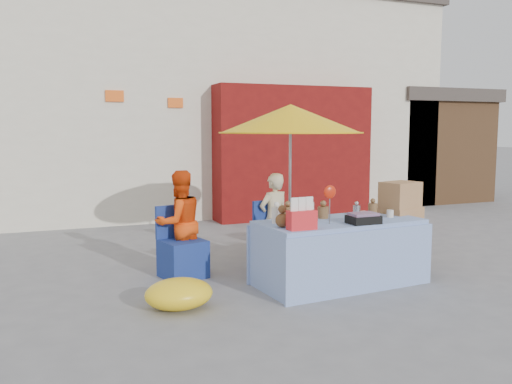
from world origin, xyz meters
name	(u,v)px	position (x,y,z in m)	size (l,w,h in m)	color
ground	(279,284)	(0.00, 0.00, 0.00)	(80.00, 80.00, 0.00)	slate
backdrop	(171,73)	(0.52, 7.52, 3.10)	(14.00, 8.00, 7.80)	silver
market_table	(339,251)	(0.64, -0.24, 0.38)	(1.99, 1.06, 1.16)	#90ACE7
chair_left	(182,256)	(-0.95, 0.71, 0.26)	(0.58, 0.57, 0.85)	navy
chair_right	(278,248)	(0.30, 0.71, 0.26)	(0.58, 0.57, 0.85)	navy
vendor_orange	(179,223)	(-0.94, 0.84, 0.64)	(0.62, 0.48, 1.27)	#EE440C
vendor_beige	(274,219)	(0.31, 0.84, 0.60)	(0.44, 0.29, 1.20)	beige
umbrella	(290,119)	(0.61, 0.99, 1.89)	(1.90, 1.90, 2.09)	gray
box_stack	(399,230)	(1.62, -0.04, 0.52)	(0.60, 0.53, 1.12)	black
tarp_bundle	(179,294)	(-1.27, -0.42, 0.15)	(0.68, 0.54, 0.30)	yellow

